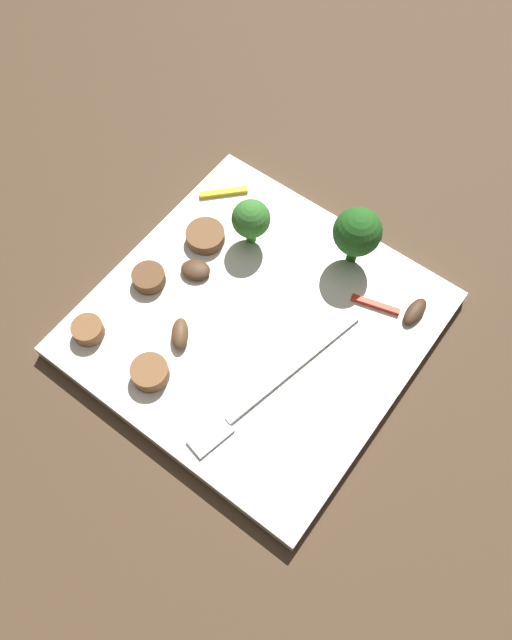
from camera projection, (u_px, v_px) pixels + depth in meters
The scene contains 14 objects.
ground_plane at pixel (256, 328), 0.56m from camera, with size 1.40×1.40×0.00m, color #4C3826.
plate at pixel (256, 324), 0.55m from camera, with size 0.27×0.27×0.02m, color white.
fork at pixel (266, 391), 0.51m from camera, with size 0.18×0.05×0.00m.
broccoli_floret_0 at pixel (357, 232), 0.54m from camera, with size 0.04×0.04×0.06m.
broccoli_floret_1 at pixel (251, 219), 0.56m from camera, with size 0.03×0.03×0.05m.
sausage_slice_0 at pixel (88, 330), 0.53m from camera, with size 0.03×0.03×0.01m, color brown.
sausage_slice_1 at pixel (149, 278), 0.56m from camera, with size 0.03×0.03×0.01m, color brown.
sausage_slice_2 at pixel (150, 373), 0.52m from camera, with size 0.03×0.03×0.01m, color brown.
sausage_slice_3 at pixel (205, 236), 0.58m from camera, with size 0.04×0.04×0.01m, color brown.
mushroom_0 at pixel (196, 270), 0.56m from camera, with size 0.03×0.02×0.01m, color #4C331E.
mushroom_1 at pixel (180, 334), 0.53m from camera, with size 0.03×0.01×0.01m, color brown.
mushroom_2 at pixel (415, 311), 0.55m from camera, with size 0.03×0.01×0.01m, color #422B19.
pepper_strip_0 at pixel (375, 305), 0.55m from camera, with size 0.04×0.01×0.00m, color red.
pepper_strip_2 at pixel (224, 193), 0.61m from camera, with size 0.05×0.01×0.00m, color yellow.
Camera 1 is at (0.20, 0.15, 0.50)m, focal length 35.38 mm.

